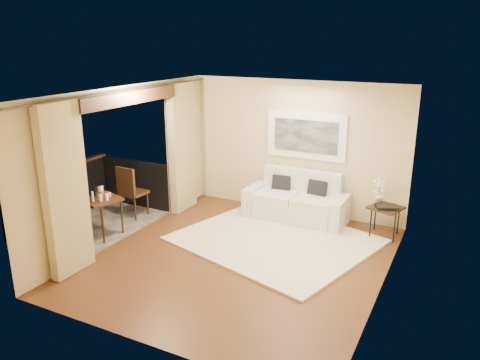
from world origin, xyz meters
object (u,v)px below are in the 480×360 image
Objects in this scene: sofa at (297,203)px; balcony_chair_far at (130,188)px; ice_bucket at (99,190)px; bistro_table at (101,203)px; side_table at (386,210)px; balcony_chair_near at (53,212)px; orchid at (380,190)px.

sofa is 1.89× the size of balcony_chair_far.
balcony_chair_far reaches higher than ice_bucket.
side_table is at bearing 26.52° from bistro_table.
sofa is at bearing 39.65° from bistro_table.
orchid is at bearing 13.80° from balcony_chair_near.
sofa is 2.04× the size of balcony_chair_near.
orchid is 0.64× the size of bistro_table.
sofa is 3.05× the size of side_table.
sofa reaches higher than ice_bucket.
orchid reaches higher than bistro_table.
balcony_chair_far is 5.29× the size of ice_bucket.
bistro_table is (-4.43, -2.46, -0.17)m from orchid.
side_table is 0.67× the size of balcony_chair_near.
sofa is 1.62m from orchid.
balcony_chair_far is 1.62m from balcony_chair_near.
bistro_table is 3.82× the size of ice_bucket.
balcony_chair_far is at bearing 57.58° from balcony_chair_near.
ice_bucket is at bearing -152.76° from orchid.
orchid is 5.07m from bistro_table.
balcony_chair_near is (-0.53, -0.61, -0.07)m from bistro_table.
side_table is 1.35× the size of orchid.
balcony_chair_far is at bearing 90.85° from ice_bucket.
sofa is 4.55m from balcony_chair_near.
ice_bucket is (0.42, 0.72, 0.25)m from balcony_chair_near.
bistro_table is at bearing 30.90° from balcony_chair_near.
bistro_table is at bearing -44.84° from ice_bucket.
balcony_chair_near reaches higher than bistro_table.
bistro_table is at bearing -153.48° from side_table.
bistro_table is 0.78× the size of balcony_chair_near.
sofa is at bearing -150.51° from balcony_chair_far.
orchid is (1.55, 0.07, 0.47)m from sofa.
balcony_chair_far is (-0.13, 0.95, -0.02)m from bistro_table.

